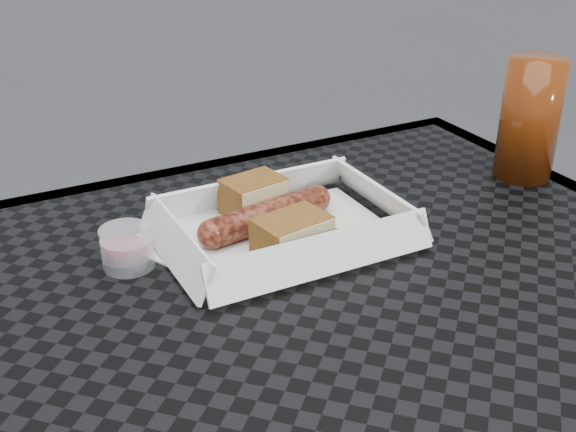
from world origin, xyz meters
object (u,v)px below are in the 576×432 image
object	(u,v)px
drink_glass	(530,119)
food_tray	(284,236)
bratwurst	(267,215)
patio_table	(353,395)

from	to	relation	value
drink_glass	food_tray	bearing A→B (deg)	-178.70
bratwurst	drink_glass	world-z (taller)	drink_glass
drink_glass	bratwurst	bearing A→B (deg)	177.93
patio_table	bratwurst	distance (m)	0.21
bratwurst	drink_glass	distance (m)	0.35
food_tray	bratwurst	bearing A→B (deg)	114.76
bratwurst	drink_glass	size ratio (longest dim) A/B	1.11
food_tray	drink_glass	distance (m)	0.34
bratwurst	food_tray	bearing A→B (deg)	-65.24
patio_table	bratwurst	bearing A→B (deg)	87.73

